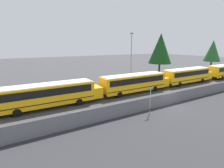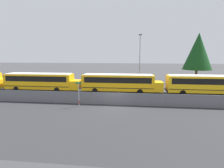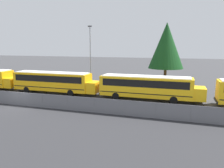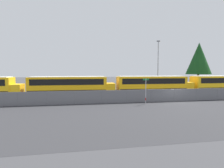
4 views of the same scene
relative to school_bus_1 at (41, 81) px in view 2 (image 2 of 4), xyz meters
The scene contains 9 objects.
ground_plane 14.93m from the school_bus_1, 27.64° to the right, with size 200.00×200.00×0.00m, color #38383A.
road_strip 18.48m from the school_bus_1, 44.44° to the right, with size 113.13×12.00×0.01m.
fence 14.86m from the school_bus_1, 27.65° to the right, with size 79.20×0.07×1.54m.
school_bus_1 is the anchor object (origin of this frame).
school_bus_2 13.24m from the school_bus_1, ahead, with size 12.78×2.54×2.99m.
school_bus_3 26.55m from the school_bus_1, ahead, with size 12.78×2.54×2.99m.
street_sign 11.97m from the school_bus_1, 41.37° to the right, with size 0.70×0.09×2.98m.
light_pole 17.86m from the school_bus_1, 18.90° to the left, with size 0.60×0.24×9.75m.
tree_1 29.92m from the school_bus_1, 18.23° to the left, with size 5.52×5.52×10.28m.
Camera 2 is at (2.08, -20.58, 6.15)m, focal length 28.00 mm.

